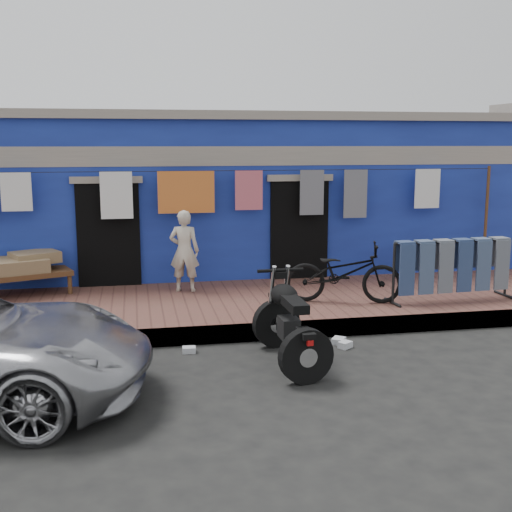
# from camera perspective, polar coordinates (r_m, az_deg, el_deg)

# --- Properties ---
(ground) EXTENTS (80.00, 80.00, 0.00)m
(ground) POSITION_cam_1_polar(r_m,az_deg,el_deg) (7.84, 2.80, -10.86)
(ground) COLOR black
(ground) RESTS_ON ground
(sidewalk) EXTENTS (28.00, 3.00, 0.25)m
(sidewalk) POSITION_cam_1_polar(r_m,az_deg,el_deg) (10.60, -1.02, -4.53)
(sidewalk) COLOR brown
(sidewalk) RESTS_ON ground
(curb) EXTENTS (28.00, 0.10, 0.25)m
(curb) POSITION_cam_1_polar(r_m,az_deg,el_deg) (9.23, 0.53, -6.76)
(curb) COLOR gray
(curb) RESTS_ON ground
(building) EXTENTS (12.20, 5.20, 3.36)m
(building) POSITION_cam_1_polar(r_m,az_deg,el_deg) (14.25, -3.79, 5.58)
(building) COLOR navy
(building) RESTS_ON ground
(clothesline) EXTENTS (10.06, 0.06, 2.10)m
(clothesline) POSITION_cam_1_polar(r_m,az_deg,el_deg) (11.48, -4.26, 5.13)
(clothesline) COLOR brown
(clothesline) RESTS_ON sidewalk
(seated_person) EXTENTS (0.58, 0.46, 1.41)m
(seated_person) POSITION_cam_1_polar(r_m,az_deg,el_deg) (11.09, -6.39, 0.46)
(seated_person) COLOR beige
(seated_person) RESTS_ON sidewalk
(bicycle) EXTENTS (1.94, 1.15, 1.19)m
(bicycle) POSITION_cam_1_polar(r_m,az_deg,el_deg) (10.36, 7.80, -0.89)
(bicycle) COLOR black
(bicycle) RESTS_ON sidewalk
(motorcycle) EXTENTS (0.73, 1.81, 1.14)m
(motorcycle) POSITION_cam_1_polar(r_m,az_deg,el_deg) (8.18, 3.04, -5.73)
(motorcycle) COLOR black
(motorcycle) RESTS_ON ground
(charpoy) EXTENTS (2.61, 2.23, 0.68)m
(charpoy) POSITION_cam_1_polar(r_m,az_deg,el_deg) (11.51, -20.99, -1.67)
(charpoy) COLOR brown
(charpoy) RESTS_ON sidewalk
(jeans_rack) EXTENTS (2.22, 0.70, 1.04)m
(jeans_rack) POSITION_cam_1_polar(r_m,az_deg,el_deg) (10.90, 16.99, -1.10)
(jeans_rack) COLOR black
(jeans_rack) RESTS_ON sidewalk
(litter_a) EXTENTS (0.18, 0.15, 0.08)m
(litter_a) POSITION_cam_1_polar(r_m,az_deg,el_deg) (8.78, -5.97, -8.29)
(litter_a) COLOR silver
(litter_a) RESTS_ON ground
(litter_b) EXTENTS (0.22, 0.21, 0.09)m
(litter_b) POSITION_cam_1_polar(r_m,az_deg,el_deg) (9.01, 7.93, -7.82)
(litter_b) COLOR silver
(litter_b) RESTS_ON ground
(litter_c) EXTENTS (0.25, 0.26, 0.08)m
(litter_c) POSITION_cam_1_polar(r_m,az_deg,el_deg) (9.19, 7.36, -7.48)
(litter_c) COLOR silver
(litter_c) RESTS_ON ground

